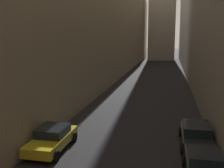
{
  "coord_description": "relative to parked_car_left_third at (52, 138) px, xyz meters",
  "views": [
    {
      "loc": [
        2.58,
        3.82,
        6.95
      ],
      "look_at": [
        0.0,
        16.48,
        4.79
      ],
      "focal_mm": 45.43,
      "sensor_mm": 36.0,
      "label": 1
    }
  ],
  "objects": [
    {
      "name": "parked_car_right_third",
      "position": [
        8.8,
        -2.1,
        0.01
      ],
      "size": [
        1.93,
        4.09,
        1.47
      ],
      "rotation": [
        0.0,
        0.0,
        1.57
      ],
      "color": "black",
      "rests_on": "ground"
    },
    {
      "name": "parked_car_right_far",
      "position": [
        8.8,
        2.51,
        0.03
      ],
      "size": [
        2.02,
        4.57,
        1.47
      ],
      "rotation": [
        0.0,
        0.0,
        1.57
      ],
      "color": "black",
      "rests_on": "ground"
    },
    {
      "name": "ground_plane",
      "position": [
        4.4,
        28.52,
        -0.75
      ],
      "size": [
        264.0,
        264.0,
        0.0
      ],
      "primitive_type": "plane",
      "color": "black"
    },
    {
      "name": "building_block_left",
      "position": [
        -6.27,
        30.52,
        8.47
      ],
      "size": [
        10.35,
        108.0,
        18.45
      ],
      "primitive_type": "cube",
      "color": "gray",
      "rests_on": "ground"
    },
    {
      "name": "parked_car_left_third",
      "position": [
        0.0,
        0.0,
        0.0
      ],
      "size": [
        2.04,
        4.59,
        1.44
      ],
      "rotation": [
        0.0,
        0.0,
        1.57
      ],
      "color": "#A59919",
      "rests_on": "ground"
    }
  ]
}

